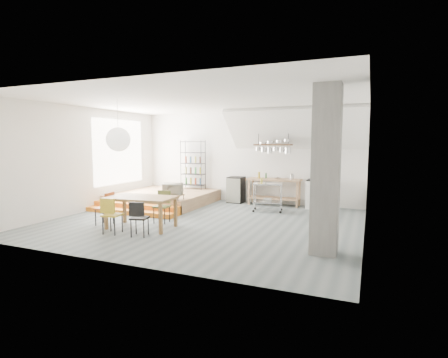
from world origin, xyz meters
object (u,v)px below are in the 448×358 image
at_px(rolling_cart, 268,193).
at_px(mini_fridge, 236,190).
at_px(dining_table, 141,200).
at_px(stove, 316,194).

distance_m(rolling_cart, mini_fridge, 1.88).
distance_m(dining_table, mini_fridge, 4.49).
distance_m(stove, dining_table, 5.68).
bearing_deg(stove, dining_table, -129.90).
xyz_separation_m(stove, dining_table, (-3.64, -4.36, 0.22)).
distance_m(stove, rolling_cart, 1.72).
relative_size(dining_table, mini_fridge, 1.89).
xyz_separation_m(dining_table, mini_fridge, (0.85, 4.40, -0.25)).
height_order(stove, rolling_cart, stove).
relative_size(rolling_cart, mini_fridge, 1.05).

